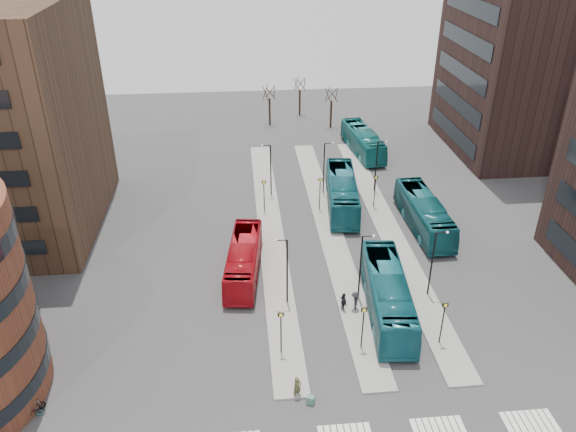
{
  "coord_description": "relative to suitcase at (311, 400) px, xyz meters",
  "views": [
    {
      "loc": [
        -6.81,
        -19.32,
        29.0
      ],
      "look_at": [
        -2.78,
        23.95,
        5.0
      ],
      "focal_mm": 35.0,
      "sensor_mm": 36.0,
      "label": 1
    }
  ],
  "objects": [
    {
      "name": "island_left",
      "position": [
        -1.16,
        22.9,
        -0.23
      ],
      "size": [
        2.5,
        45.0,
        0.15
      ],
      "primitive_type": "cube",
      "color": "gray",
      "rests_on": "ground"
    },
    {
      "name": "island_mid",
      "position": [
        4.84,
        22.9,
        -0.23
      ],
      "size": [
        2.5,
        45.0,
        0.15
      ],
      "primitive_type": "cube",
      "color": "gray",
      "rests_on": "ground"
    },
    {
      "name": "island_right",
      "position": [
        10.84,
        22.9,
        -0.23
      ],
      "size": [
        2.5,
        45.0,
        0.15
      ],
      "primitive_type": "cube",
      "color": "gray",
      "rests_on": "ground"
    },
    {
      "name": "suitcase",
      "position": [
        0.0,
        0.0,
        0.0
      ],
      "size": [
        0.61,
        0.55,
        0.62
      ],
      "primitive_type": "cube",
      "rotation": [
        0.0,
        0.0,
        -0.4
      ],
      "color": "navy",
      "rests_on": "ground"
    },
    {
      "name": "red_bus",
      "position": [
        -4.02,
        15.59,
        1.2
      ],
      "size": [
        3.8,
        11.08,
        3.02
      ],
      "primitive_type": "imported",
      "rotation": [
        0.0,
        0.0,
        -0.12
      ],
      "color": "#B10D18",
      "rests_on": "ground"
    },
    {
      "name": "teal_bus_a",
      "position": [
        7.34,
        9.04,
        1.44
      ],
      "size": [
        4.12,
        12.77,
        3.49
      ],
      "primitive_type": "imported",
      "rotation": [
        0.0,
        0.0,
        -0.1
      ],
      "color": "#155C6A",
      "rests_on": "ground"
    },
    {
      "name": "teal_bus_b",
      "position": [
        6.95,
        27.51,
        1.46
      ],
      "size": [
        4.37,
        12.97,
        3.54
      ],
      "primitive_type": "imported",
      "rotation": [
        0.0,
        0.0,
        -0.11
      ],
      "color": "#145B68",
      "rests_on": "ground"
    },
    {
      "name": "teal_bus_c",
      "position": [
        14.44,
        22.1,
        1.38
      ],
      "size": [
        3.06,
        12.15,
        3.37
      ],
      "primitive_type": "imported",
      "rotation": [
        0.0,
        0.0,
        0.02
      ],
      "color": "#12555D",
      "rests_on": "ground"
    },
    {
      "name": "teal_bus_d",
      "position": [
        12.46,
        42.55,
        1.33
      ],
      "size": [
        3.96,
        12.01,
        3.28
      ],
      "primitive_type": "imported",
      "rotation": [
        0.0,
        0.0,
        0.1
      ],
      "color": "#15696A",
      "rests_on": "ground"
    },
    {
      "name": "traveller",
      "position": [
        -0.83,
        0.65,
        0.56
      ],
      "size": [
        0.75,
        0.67,
        1.73
      ],
      "primitive_type": "imported",
      "rotation": [
        0.0,
        0.0,
        0.51
      ],
      "color": "#4B4C2D",
      "rests_on": "ground"
    },
    {
      "name": "commuter_a",
      "position": [
        -5.11,
        12.79,
        0.54
      ],
      "size": [
        0.96,
        0.83,
        1.7
      ],
      "primitive_type": "imported",
      "rotation": [
        0.0,
        0.0,
        2.89
      ],
      "color": "black",
      "rests_on": "ground"
    },
    {
      "name": "commuter_b",
      "position": [
        3.91,
        9.47,
        0.55
      ],
      "size": [
        0.7,
        1.09,
        1.73
      ],
      "primitive_type": "imported",
      "rotation": [
        0.0,
        0.0,
        1.87
      ],
      "color": "black",
      "rests_on": "ground"
    },
    {
      "name": "commuter_c",
      "position": [
        4.84,
        9.45,
        0.57
      ],
      "size": [
        0.8,
        1.21,
        1.76
      ],
      "primitive_type": "imported",
      "rotation": [
        0.0,
        0.0,
        4.58
      ],
      "color": "black",
      "rests_on": "ground"
    },
    {
      "name": "bicycle_mid",
      "position": [
        -18.16,
        1.09,
        0.15
      ],
      "size": [
        1.58,
        0.87,
        0.91
      ],
      "primitive_type": "imported",
      "rotation": [
        0.0,
        0.0,
        1.88
      ],
      "color": "gray",
      "rests_on": "ground"
    },
    {
      "name": "bicycle_far",
      "position": [
        -18.16,
        0.49,
        0.15
      ],
      "size": [
        1.83,
        1.11,
        0.91
      ],
      "primitive_type": "imported",
      "rotation": [
        0.0,
        0.0,
        1.89
      ],
      "color": "gray",
      "rests_on": "ground"
    },
    {
      "name": "tower_far",
      "position": [
        34.81,
        42.9,
        14.69
      ],
      "size": [
        20.12,
        20.0,
        30.0
      ],
      "color": "black",
      "rests_on": "ground"
    },
    {
      "name": "sign_poles",
      "position": [
        4.44,
        15.9,
        2.1
      ],
      "size": [
        12.45,
        22.12,
        3.65
      ],
      "color": "black",
      "rests_on": "ground"
    },
    {
      "name": "lamp_posts",
      "position": [
        5.47,
        20.9,
        3.27
      ],
      "size": [
        14.04,
        20.24,
        6.12
      ],
      "color": "black",
      "rests_on": "ground"
    },
    {
      "name": "bare_trees",
      "position": [
        5.5,
        55.57,
        2.42
      ],
      "size": [
        10.97,
        8.14,
        5.9
      ],
      "color": "black",
      "rests_on": "ground"
    }
  ]
}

